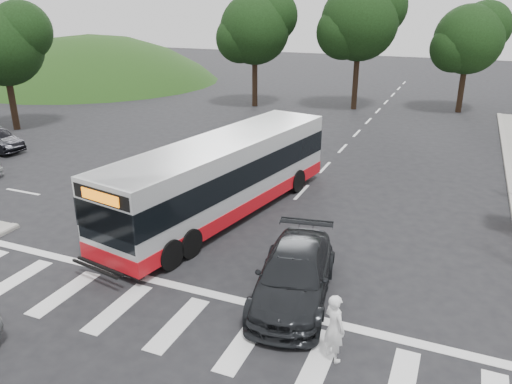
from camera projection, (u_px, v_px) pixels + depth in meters
The scene contains 10 objects.
ground at pixel (250, 247), 18.02m from camera, with size 140.00×140.00×0.00m, color black.
hillside_nw at pixel (94, 81), 55.43m from camera, with size 44.00×44.00×10.00m, color #183812.
crosswalk_ladder at pixel (178, 324), 13.72m from camera, with size 18.00×2.60×0.01m, color silver.
tree_north_a at pixel (361, 20), 38.66m from camera, with size 6.60×6.15×10.17m.
tree_north_b at pixel (470, 38), 37.93m from camera, with size 5.72×5.33×8.43m.
tree_north_c at pixel (256, 28), 40.07m from camera, with size 6.16×5.74×9.30m.
tree_west_a at pixel (4, 44), 32.60m from camera, with size 5.72×5.33×8.43m.
transit_bus at pixel (224, 178), 20.29m from camera, with size 2.66×12.28×3.17m, color silver, non-canonical shape.
pedestrian at pixel (334, 328), 12.10m from camera, with size 0.66×0.43×1.81m, color white.
dark_sedan at pixel (294, 275), 14.70m from camera, with size 2.12×5.21×1.51m, color black.
Camera 1 is at (6.45, -14.76, 8.32)m, focal length 35.00 mm.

